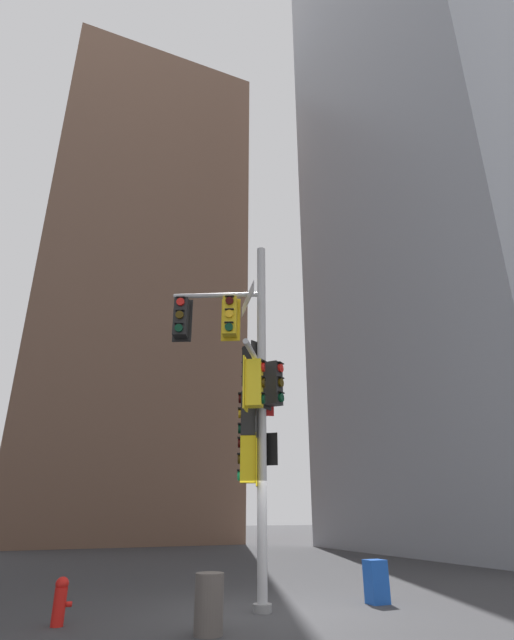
% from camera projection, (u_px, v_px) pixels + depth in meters
% --- Properties ---
extents(ground, '(120.00, 120.00, 0.00)m').
position_uv_depth(ground, '(262.00, 613.00, 9.57)').
color(ground, '#38383A').
extents(building_tower_right, '(15.82, 15.82, 54.47)m').
position_uv_depth(building_tower_right, '(448.00, 129.00, 34.24)').
color(building_tower_right, '#9399A3').
rests_on(building_tower_right, ground).
extents(building_mid_block, '(14.50, 14.50, 38.39)m').
position_uv_depth(building_mid_block, '(135.00, 289.00, 40.23)').
color(building_mid_block, brown).
rests_on(building_mid_block, ground).
extents(signal_pole_assembly, '(2.46, 2.97, 8.31)m').
position_uv_depth(signal_pole_assembly, '(246.00, 384.00, 11.21)').
color(signal_pole_assembly, '#B2B2B5').
rests_on(signal_pole_assembly, ground).
extents(fire_hydrant, '(0.33, 0.23, 0.78)m').
position_uv_depth(fire_hydrant, '(60.00, 600.00, 8.57)').
color(fire_hydrant, red).
rests_on(fire_hydrant, ground).
extents(newspaper_box, '(0.45, 0.36, 0.87)m').
position_uv_depth(newspaper_box, '(376.00, 581.00, 10.64)').
color(newspaper_box, '#194CB2').
rests_on(newspaper_box, ground).
extents(trash_bin, '(0.48, 0.48, 0.91)m').
position_uv_depth(trash_bin, '(209.00, 604.00, 7.98)').
color(trash_bin, '#59514C').
rests_on(trash_bin, ground).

